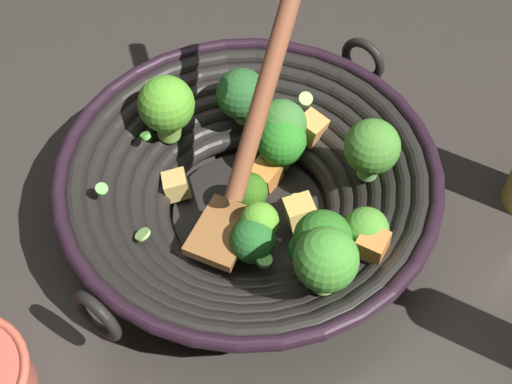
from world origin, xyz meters
TOP-DOWN VIEW (x-y plane):
  - ground_plane at (0.00, 0.00)m, footprint 4.00×4.00m
  - wok at (-0.00, -0.00)m, footprint 0.38×0.41m

SIDE VIEW (x-z plane):
  - ground_plane at x=0.00m, z-range 0.00..0.00m
  - wok at x=0.00m, z-range -0.09..0.21m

